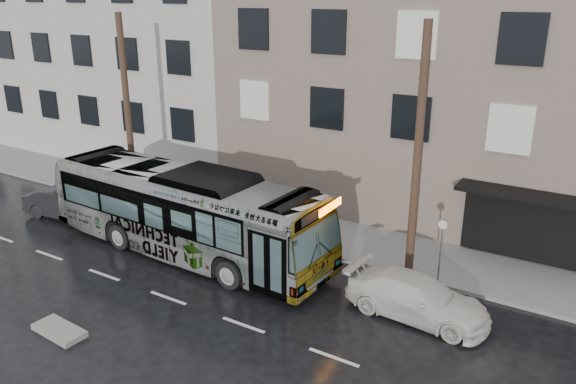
% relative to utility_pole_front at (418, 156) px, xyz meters
% --- Properties ---
extents(ground, '(120.00, 120.00, 0.00)m').
position_rel_utility_pole_front_xyz_m(ground, '(-6.50, -3.30, -4.65)').
color(ground, black).
rests_on(ground, ground).
extents(sidewalk, '(90.00, 3.60, 0.15)m').
position_rel_utility_pole_front_xyz_m(sidewalk, '(-6.50, 1.60, -4.58)').
color(sidewalk, gray).
rests_on(sidewalk, ground).
extents(building_taupe, '(20.00, 12.00, 11.00)m').
position_rel_utility_pole_front_xyz_m(building_taupe, '(-1.50, 9.40, 0.85)').
color(building_taupe, gray).
rests_on(building_taupe, ground).
extents(building_grey, '(26.00, 15.00, 16.00)m').
position_rel_utility_pole_front_xyz_m(building_grey, '(-24.50, 10.90, 3.35)').
color(building_grey, beige).
rests_on(building_grey, ground).
extents(utility_pole_front, '(0.30, 0.30, 9.00)m').
position_rel_utility_pole_front_xyz_m(utility_pole_front, '(0.00, 0.00, 0.00)').
color(utility_pole_front, '#4E3527').
rests_on(utility_pole_front, sidewalk).
extents(utility_pole_rear, '(0.30, 0.30, 9.00)m').
position_rel_utility_pole_front_xyz_m(utility_pole_rear, '(-14.00, 0.00, 0.00)').
color(utility_pole_rear, '#4E3527').
rests_on(utility_pole_rear, sidewalk).
extents(sign_post, '(0.06, 0.06, 2.40)m').
position_rel_utility_pole_front_xyz_m(sign_post, '(1.10, 0.00, -3.30)').
color(sign_post, slate).
rests_on(sign_post, sidewalk).
extents(bus, '(12.81, 3.59, 3.53)m').
position_rel_utility_pole_front_xyz_m(bus, '(-8.36, -2.67, -2.88)').
color(bus, '#B2B2B2').
rests_on(bus, ground).
extents(white_sedan, '(4.79, 2.18, 1.36)m').
position_rel_utility_pole_front_xyz_m(white_sedan, '(1.14, -2.42, -3.97)').
color(white_sedan, silver).
rests_on(white_sedan, ground).
extents(dark_sedan, '(4.50, 2.09, 1.43)m').
position_rel_utility_pole_front_xyz_m(dark_sedan, '(-15.50, -2.72, -3.94)').
color(dark_sedan, black).
rests_on(dark_sedan, ground).
extents(slush_pile, '(1.85, 0.91, 0.18)m').
position_rel_utility_pole_front_xyz_m(slush_pile, '(-7.88, -9.13, -4.56)').
color(slush_pile, gray).
rests_on(slush_pile, ground).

